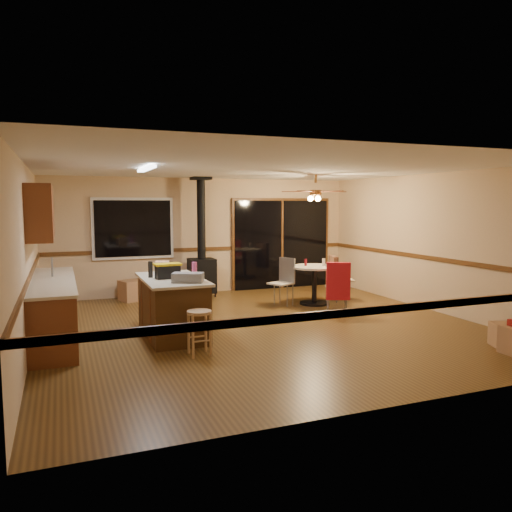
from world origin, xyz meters
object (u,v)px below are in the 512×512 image
toolbox_black (168,272)px  bar_stool (199,333)px  chair_near (338,281)px  chair_right (335,273)px  box_corner_b (508,335)px  toolbox_grey (188,277)px  dining_table (314,278)px  box_under_window (134,290)px  blue_bucket (195,335)px  kitchen_island (172,307)px  chair_left (284,276)px  wood_stove (202,263)px

toolbox_black → bar_stool: (0.20, -1.09, -0.70)m
chair_near → chair_right: bearing=63.0°
bar_stool → chair_right: 4.42m
box_corner_b → chair_right: bearing=99.1°
toolbox_grey → dining_table: 3.60m
bar_stool → chair_near: (3.08, 1.60, 0.29)m
dining_table → box_under_window: dining_table is taller
dining_table → box_corner_b: bearing=-73.0°
toolbox_grey → toolbox_black: (-0.20, 0.47, 0.03)m
blue_bucket → chair_right: size_ratio=0.46×
kitchen_island → blue_bucket: size_ratio=5.17×
dining_table → chair_near: bearing=-88.0°
toolbox_black → bar_stool: toolbox_black is taller
toolbox_black → dining_table: 3.56m
bar_stool → blue_bucket: (0.07, 0.53, -0.17)m
dining_table → chair_left: (-0.60, 0.14, 0.06)m
chair_near → chair_right: size_ratio=1.00×
box_under_window → box_corner_b: 7.05m
toolbox_black → chair_near: size_ratio=0.51×
blue_bucket → chair_right: bearing=30.2°
dining_table → chair_left: 0.62m
bar_stool → chair_right: size_ratio=0.87×
toolbox_grey → chair_right: size_ratio=0.63×
dining_table → chair_right: 0.54m
toolbox_grey → toolbox_black: size_ratio=1.23×
toolbox_grey → dining_table: size_ratio=0.47×
wood_stove → kitchen_island: bearing=-113.1°
box_under_window → kitchen_island: bearing=-86.9°
chair_near → bar_stool: bearing=-152.6°
toolbox_black → dining_table: size_ratio=0.38×
toolbox_black → box_corner_b: bearing=-27.9°
box_under_window → box_corner_b: bearing=-50.5°
box_under_window → bar_stool: bearing=-86.0°
chair_left → box_under_window: 3.20m
box_under_window → toolbox_grey: bearing=-85.3°
kitchen_island → bar_stool: kitchen_island is taller
toolbox_black → chair_left: (2.65, 1.52, -0.41)m
box_under_window → wood_stove: bearing=-2.0°
wood_stove → chair_right: wood_stove is taller
toolbox_grey → chair_right: toolbox_grey is taller
toolbox_black → dining_table: (3.25, 1.38, -0.47)m
blue_bucket → chair_left: 3.19m
bar_stool → chair_near: chair_near is taller
wood_stove → box_under_window: (-1.47, 0.05, -0.51)m
toolbox_grey → bar_stool: toolbox_grey is taller
dining_table → wood_stove: bearing=138.0°
kitchen_island → wood_stove: 3.33m
bar_stool → toolbox_black: bearing=100.1°
dining_table → bar_stool: bearing=-141.0°
toolbox_black → dining_table: bearing=23.0°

